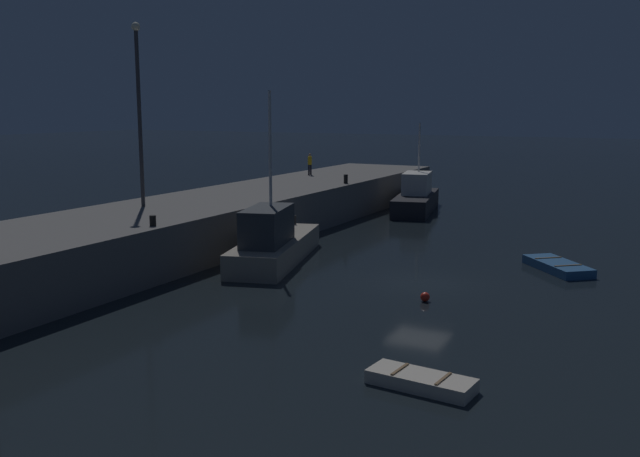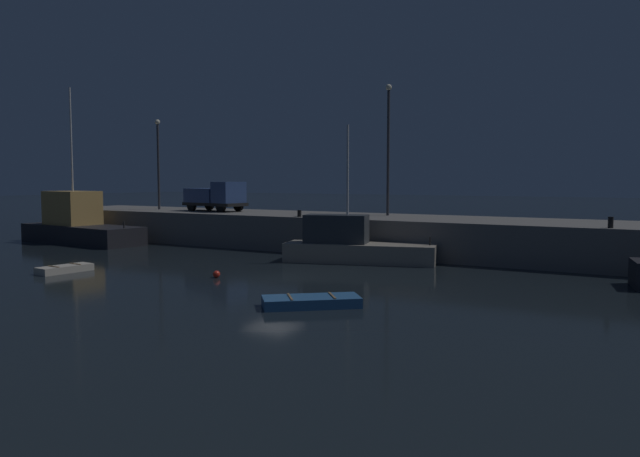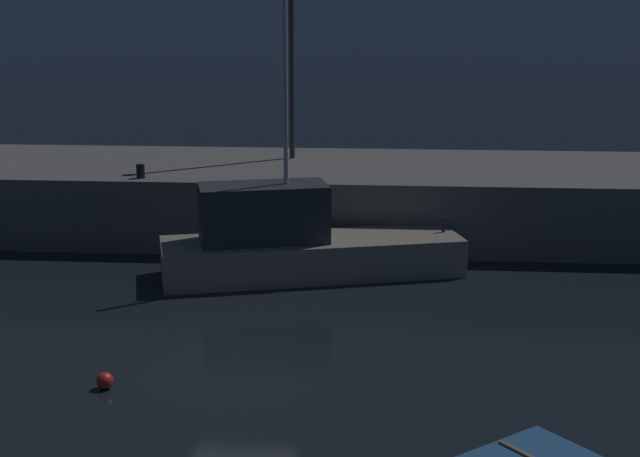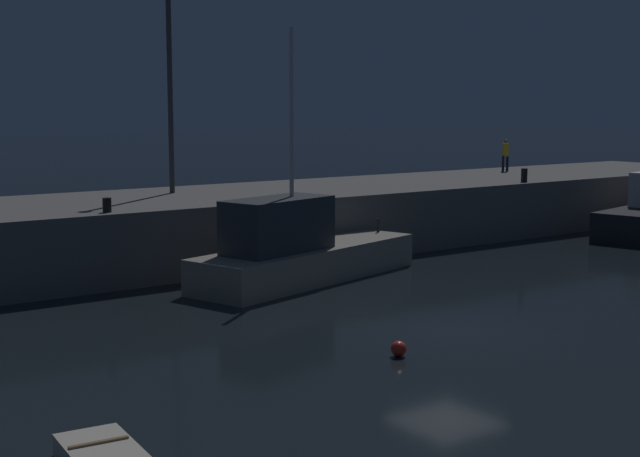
% 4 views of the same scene
% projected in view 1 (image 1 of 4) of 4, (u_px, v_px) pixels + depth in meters
% --- Properties ---
extents(ground_plane, '(320.00, 320.00, 0.00)m').
position_uv_depth(ground_plane, '(420.00, 283.00, 30.42)').
color(ground_plane, black).
extents(pier_quay, '(60.89, 7.71, 2.45)m').
position_uv_depth(pier_quay, '(169.00, 230.00, 36.34)').
color(pier_quay, slate).
rests_on(pier_quay, ground).
extents(fishing_trawler_red, '(9.14, 4.23, 6.39)m').
position_uv_depth(fishing_trawler_red, '(416.00, 198.00, 51.35)').
color(fishing_trawler_red, '#232328').
rests_on(fishing_trawler_red, ground).
extents(fishing_boat_blue, '(9.44, 4.90, 8.28)m').
position_uv_depth(fishing_boat_blue, '(273.00, 242.00, 34.23)').
color(fishing_boat_blue, gray).
rests_on(fishing_boat_blue, ground).
extents(dinghy_orange_near, '(1.38, 3.00, 0.42)m').
position_uv_depth(dinghy_orange_near, '(421.00, 381.00, 19.03)').
color(dinghy_orange_near, beige).
rests_on(dinghy_orange_near, ground).
extents(rowboat_white_mid, '(3.91, 3.64, 0.45)m').
position_uv_depth(rowboat_white_mid, '(558.00, 266.00, 32.74)').
color(rowboat_white_mid, '#2D6099').
rests_on(rowboat_white_mid, ground).
extents(mooring_buoy_near, '(0.37, 0.37, 0.37)m').
position_uv_depth(mooring_buoy_near, '(425.00, 297.00, 27.51)').
color(mooring_buoy_near, red).
rests_on(mooring_buoy_near, ground).
extents(lamp_post_east, '(0.44, 0.44, 9.23)m').
position_uv_depth(lamp_post_east, '(139.00, 102.00, 35.53)').
color(lamp_post_east, '#38383D').
rests_on(lamp_post_east, pier_quay).
extents(dockworker, '(0.43, 0.30, 1.64)m').
position_uv_depth(dockworker, '(310.00, 163.00, 53.11)').
color(dockworker, black).
rests_on(dockworker, pier_quay).
extents(bollard_west, '(0.28, 0.28, 0.46)m').
position_uv_depth(bollard_west, '(153.00, 221.00, 30.33)').
color(bollard_west, black).
rests_on(bollard_west, pier_quay).
extents(bollard_central, '(0.28, 0.28, 0.60)m').
position_uv_depth(bollard_central, '(346.00, 179.00, 47.35)').
color(bollard_central, black).
rests_on(bollard_central, pier_quay).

